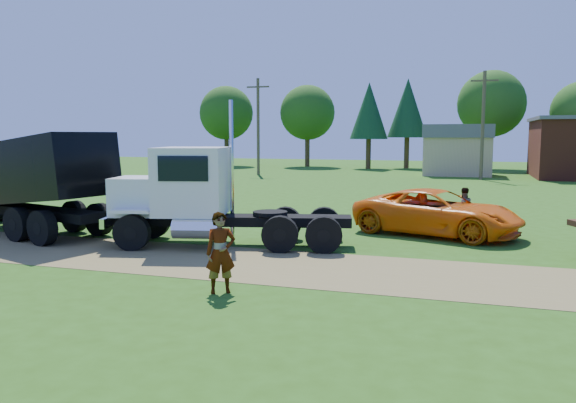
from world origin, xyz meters
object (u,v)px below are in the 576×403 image
(black_dump_truck, at_px, (23,178))
(spectator_a, at_px, (221,253))
(white_semi_tractor, at_px, (196,196))
(orange_pickup, at_px, (437,212))

(black_dump_truck, height_order, spectator_a, black_dump_truck)
(black_dump_truck, bearing_deg, white_semi_tractor, 14.29)
(black_dump_truck, relative_size, spectator_a, 4.68)
(orange_pickup, xyz_separation_m, spectator_a, (-4.45, -9.58, 0.11))
(orange_pickup, relative_size, spectator_a, 3.18)
(white_semi_tractor, height_order, black_dump_truck, white_semi_tractor)
(black_dump_truck, xyz_separation_m, orange_pickup, (14.96, 4.33, -1.25))
(black_dump_truck, distance_m, spectator_a, 11.80)
(black_dump_truck, height_order, orange_pickup, black_dump_truck)
(white_semi_tractor, bearing_deg, spectator_a, -71.47)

